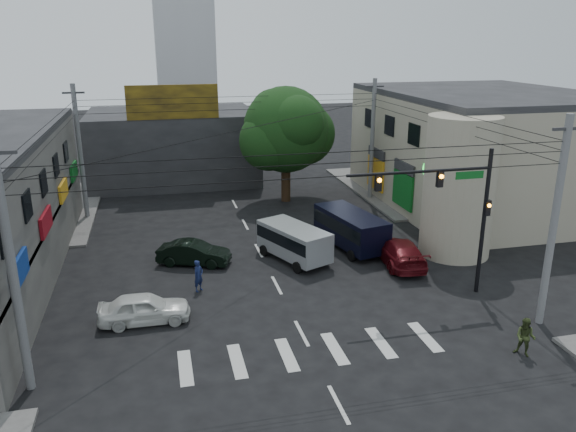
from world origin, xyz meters
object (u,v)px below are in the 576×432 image
object	(u,v)px
utility_pole_far_right	(372,140)
maroon_sedan	(399,252)
utility_pole_near_left	(12,270)
dark_sedan	(194,253)
traffic_officer	(198,276)
navy_van	(351,231)
pedestrian_olive	(525,337)
utility_pole_near_right	(554,224)
white_compact	(144,308)
silver_minivan	(294,244)
utility_pole_far_left	(80,153)
traffic_gantry	(454,200)
street_tree	(286,130)

from	to	relation	value
utility_pole_far_right	maroon_sedan	size ratio (longest dim) A/B	1.81
utility_pole_near_left	maroon_sedan	xyz separation A→B (m)	(17.73, 7.73, -3.89)
dark_sedan	traffic_officer	world-z (taller)	traffic_officer
navy_van	pedestrian_olive	distance (m)	13.21
utility_pole_near_right	navy_van	xyz separation A→B (m)	(-5.07, 10.71, -3.51)
utility_pole_near_left	utility_pole_far_right	distance (m)	29.35
white_compact	maroon_sedan	bearing A→B (deg)	-74.18
utility_pole_near_right	navy_van	distance (m)	12.36
utility_pole_far_right	silver_minivan	size ratio (longest dim) A/B	1.84
utility_pole_far_left	utility_pole_near_right	bearing A→B (deg)	-44.31
utility_pole_far_left	pedestrian_olive	size ratio (longest dim) A/B	5.72
maroon_sedan	silver_minivan	distance (m)	5.87
utility_pole_far_left	navy_van	xyz separation A→B (m)	(15.93, -9.79, -3.51)
traffic_gantry	dark_sedan	distance (m)	14.16
maroon_sedan	navy_van	xyz separation A→B (m)	(-1.80, 2.99, 0.37)
utility_pole_near_left	utility_pole_near_right	world-z (taller)	same
street_tree	traffic_officer	bearing A→B (deg)	-118.22
dark_sedan	traffic_officer	xyz separation A→B (m)	(-0.03, -3.52, 0.15)
utility_pole_far_left	navy_van	distance (m)	19.02
street_tree	utility_pole_near_right	world-z (taller)	utility_pole_near_right
utility_pole_near_left	traffic_officer	size ratio (longest dim) A/B	5.69
silver_minivan	navy_van	world-z (taller)	navy_van
dark_sedan	traffic_gantry	bearing A→B (deg)	-99.50
utility_pole_far_right	white_compact	size ratio (longest dim) A/B	2.30
utility_pole_far_left	pedestrian_olive	bearing A→B (deg)	-50.65
navy_van	pedestrian_olive	xyz separation A→B (m)	(2.70, -12.93, -0.28)
street_tree	dark_sedan	size ratio (longest dim) A/B	2.06
silver_minivan	navy_van	size ratio (longest dim) A/B	0.87
utility_pole_far_left	navy_van	size ratio (longest dim) A/B	1.60
utility_pole_far_right	silver_minivan	bearing A→B (deg)	-128.97
traffic_officer	street_tree	bearing A→B (deg)	18.37
street_tree	maroon_sedan	distance (m)	14.93
traffic_gantry	utility_pole_far_right	bearing A→B (deg)	81.06
utility_pole_far_left	traffic_officer	bearing A→B (deg)	-64.31
silver_minivan	utility_pole_far_left	bearing A→B (deg)	24.64
utility_pole_near_left	utility_pole_far_left	xyz separation A→B (m)	(0.00, 20.50, 0.00)
utility_pole_far_left	white_compact	world-z (taller)	utility_pole_far_left
street_tree	silver_minivan	distance (m)	12.93
traffic_officer	navy_van	bearing A→B (deg)	-20.56
traffic_gantry	traffic_officer	world-z (taller)	traffic_gantry
street_tree	utility_pole_near_right	xyz separation A→B (m)	(6.50, -21.50, -0.87)
dark_sedan	pedestrian_olive	distance (m)	17.33
street_tree	navy_van	distance (m)	11.73
utility_pole_near_right	traffic_officer	bearing A→B (deg)	154.78
utility_pole_near_right	traffic_gantry	bearing A→B (deg)	127.42
traffic_gantry	navy_van	xyz separation A→B (m)	(-2.39, 7.22, -3.74)
utility_pole_near_right	utility_pole_near_left	bearing A→B (deg)	180.00
utility_pole_near_right	silver_minivan	bearing A→B (deg)	132.62
utility_pole_near_right	dark_sedan	distance (m)	18.11
silver_minivan	dark_sedan	bearing A→B (deg)	59.23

